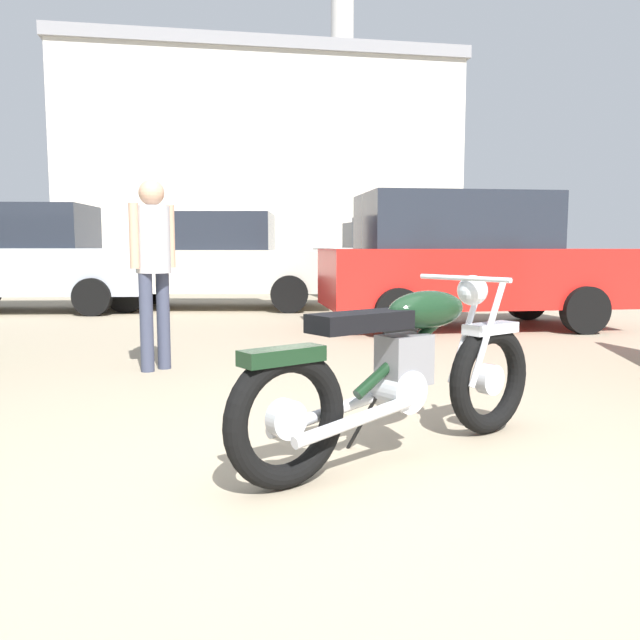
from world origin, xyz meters
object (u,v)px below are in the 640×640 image
object	(u,v)px
silver_sedan_mid	(464,260)
red_hatchback_near	(430,253)
vintage_motorcycle	(404,371)
bystander	(153,255)
pale_sedan_back	(27,257)
dark_sedan_left	(216,261)
blue_hatchback_right	(417,252)

from	to	relation	value
silver_sedan_mid	red_hatchback_near	world-z (taller)	silver_sedan_mid
vintage_motorcycle	bystander	bearing A→B (deg)	90.30
pale_sedan_back	dark_sedan_left	bearing A→B (deg)	8.15
vintage_motorcycle	silver_sedan_mid	distance (m)	5.67
silver_sedan_mid	pale_sedan_back	size ratio (longest dim) A/B	0.97
pale_sedan_back	red_hatchback_near	world-z (taller)	pale_sedan_back
bystander	blue_hatchback_right	xyz separation A→B (m)	(5.94, 11.83, -0.08)
bystander	blue_hatchback_right	distance (m)	13.23
blue_hatchback_right	silver_sedan_mid	bearing A→B (deg)	-107.05
vintage_motorcycle	silver_sedan_mid	bearing A→B (deg)	36.83
pale_sedan_back	red_hatchback_near	size ratio (longest dim) A/B	0.83
silver_sedan_mid	blue_hatchback_right	size ratio (longest dim) A/B	0.81
silver_sedan_mid	blue_hatchback_right	xyz separation A→B (m)	(2.15, 9.31, 0.02)
pale_sedan_back	blue_hatchback_right	distance (m)	10.52
bystander	blue_hatchback_right	world-z (taller)	blue_hatchback_right
bystander	red_hatchback_near	size ratio (longest dim) A/B	0.34
silver_sedan_mid	red_hatchback_near	bearing A→B (deg)	77.02
vintage_motorcycle	dark_sedan_left	distance (m)	8.62
blue_hatchback_right	dark_sedan_left	world-z (taller)	blue_hatchback_right
vintage_motorcycle	red_hatchback_near	xyz separation A→B (m)	(3.62, 10.80, 0.49)
vintage_motorcycle	blue_hatchback_right	size ratio (longest dim) A/B	0.39
silver_sedan_mid	pale_sedan_back	xyz separation A→B (m)	(-6.44, 3.24, 0.00)
red_hatchback_near	blue_hatchback_right	bearing A→B (deg)	-108.32
vintage_motorcycle	red_hatchback_near	size ratio (longest dim) A/B	0.38
silver_sedan_mid	dark_sedan_left	distance (m)	4.74
vintage_motorcycle	pale_sedan_back	world-z (taller)	pale_sedan_back
silver_sedan_mid	pale_sedan_back	distance (m)	7.21
vintage_motorcycle	blue_hatchback_right	xyz separation A→B (m)	(4.43, 14.48, 0.49)
blue_hatchback_right	red_hatchback_near	distance (m)	3.77
blue_hatchback_right	dark_sedan_left	bearing A→B (deg)	-136.74
bystander	silver_sedan_mid	world-z (taller)	silver_sedan_mid
pale_sedan_back	bystander	bearing A→B (deg)	-59.72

